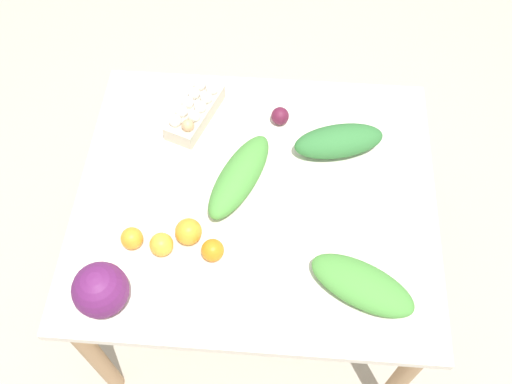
{
  "coord_description": "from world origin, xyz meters",
  "views": [
    {
      "loc": [
        0.07,
        -0.97,
        2.34
      ],
      "look_at": [
        0.0,
        0.0,
        0.77
      ],
      "focal_mm": 40.0,
      "sensor_mm": 36.0,
      "label": 1
    }
  ],
  "objects_px": {
    "greens_bunch_chard": "(239,176)",
    "orange_3": "(161,244)",
    "beet_root": "(280,116)",
    "orange_2": "(213,250)",
    "egg_carton": "(195,110)",
    "orange_0": "(188,232)",
    "orange_1": "(132,238)",
    "greens_bunch_dandelion": "(362,285)",
    "greens_bunch_scallion": "(339,141)",
    "cabbage_purple": "(101,290)"
  },
  "relations": [
    {
      "from": "greens_bunch_dandelion",
      "to": "orange_2",
      "type": "xyz_separation_m",
      "value": [
        -0.45,
        0.08,
        -0.0
      ]
    },
    {
      "from": "greens_bunch_chard",
      "to": "orange_0",
      "type": "distance_m",
      "value": 0.25
    },
    {
      "from": "orange_1",
      "to": "greens_bunch_dandelion",
      "type": "bearing_deg",
      "value": -8.42
    },
    {
      "from": "greens_bunch_dandelion",
      "to": "beet_root",
      "type": "height_order",
      "value": "greens_bunch_dandelion"
    },
    {
      "from": "orange_1",
      "to": "beet_root",
      "type": "bearing_deg",
      "value": 50.37
    },
    {
      "from": "cabbage_purple",
      "to": "orange_3",
      "type": "bearing_deg",
      "value": 51.78
    },
    {
      "from": "orange_0",
      "to": "beet_root",
      "type": "bearing_deg",
      "value": 62.06
    },
    {
      "from": "greens_bunch_scallion",
      "to": "orange_0",
      "type": "distance_m",
      "value": 0.59
    },
    {
      "from": "greens_bunch_chard",
      "to": "orange_2",
      "type": "bearing_deg",
      "value": -102.25
    },
    {
      "from": "egg_carton",
      "to": "orange_0",
      "type": "distance_m",
      "value": 0.48
    },
    {
      "from": "egg_carton",
      "to": "greens_bunch_chard",
      "type": "xyz_separation_m",
      "value": [
        0.18,
        -0.27,
        0.0
      ]
    },
    {
      "from": "egg_carton",
      "to": "orange_1",
      "type": "xyz_separation_m",
      "value": [
        -0.13,
        -0.51,
        -0.01
      ]
    },
    {
      "from": "beet_root",
      "to": "orange_2",
      "type": "xyz_separation_m",
      "value": [
        -0.18,
        -0.54,
        0.0
      ]
    },
    {
      "from": "greens_bunch_dandelion",
      "to": "greens_bunch_scallion",
      "type": "height_order",
      "value": "greens_bunch_scallion"
    },
    {
      "from": "greens_bunch_scallion",
      "to": "orange_3",
      "type": "xyz_separation_m",
      "value": [
        -0.54,
        -0.42,
        -0.01
      ]
    },
    {
      "from": "egg_carton",
      "to": "orange_3",
      "type": "bearing_deg",
      "value": -163.37
    },
    {
      "from": "orange_0",
      "to": "orange_3",
      "type": "xyz_separation_m",
      "value": [
        -0.08,
        -0.05,
        -0.01
      ]
    },
    {
      "from": "cabbage_purple",
      "to": "greens_bunch_chard",
      "type": "xyz_separation_m",
      "value": [
        0.35,
        0.43,
        -0.03
      ]
    },
    {
      "from": "orange_2",
      "to": "greens_bunch_scallion",
      "type": "bearing_deg",
      "value": 48.58
    },
    {
      "from": "orange_2",
      "to": "egg_carton",
      "type": "bearing_deg",
      "value": 102.99
    },
    {
      "from": "beet_root",
      "to": "orange_2",
      "type": "distance_m",
      "value": 0.57
    },
    {
      "from": "orange_2",
      "to": "orange_1",
      "type": "bearing_deg",
      "value": 174.91
    },
    {
      "from": "greens_bunch_scallion",
      "to": "orange_2",
      "type": "relative_size",
      "value": 4.37
    },
    {
      "from": "egg_carton",
      "to": "greens_bunch_dandelion",
      "type": "bearing_deg",
      "value": -116.88
    },
    {
      "from": "greens_bunch_chard",
      "to": "orange_3",
      "type": "relative_size",
      "value": 4.86
    },
    {
      "from": "beet_root",
      "to": "orange_0",
      "type": "bearing_deg",
      "value": -117.94
    },
    {
      "from": "cabbage_purple",
      "to": "greens_bunch_dandelion",
      "type": "height_order",
      "value": "cabbage_purple"
    },
    {
      "from": "greens_bunch_chard",
      "to": "orange_1",
      "type": "bearing_deg",
      "value": -141.66
    },
    {
      "from": "cabbage_purple",
      "to": "beet_root",
      "type": "height_order",
      "value": "cabbage_purple"
    },
    {
      "from": "cabbage_purple",
      "to": "beet_root",
      "type": "distance_m",
      "value": 0.85
    },
    {
      "from": "orange_2",
      "to": "orange_3",
      "type": "xyz_separation_m",
      "value": [
        -0.16,
        0.01,
        0.0
      ]
    },
    {
      "from": "cabbage_purple",
      "to": "orange_1",
      "type": "height_order",
      "value": "cabbage_purple"
    },
    {
      "from": "orange_2",
      "to": "greens_bunch_dandelion",
      "type": "bearing_deg",
      "value": -10.27
    },
    {
      "from": "greens_bunch_chard",
      "to": "orange_1",
      "type": "distance_m",
      "value": 0.39
    },
    {
      "from": "orange_3",
      "to": "orange_1",
      "type": "bearing_deg",
      "value": 170.83
    },
    {
      "from": "orange_0",
      "to": "orange_2",
      "type": "distance_m",
      "value": 0.1
    },
    {
      "from": "egg_carton",
      "to": "orange_0",
      "type": "bearing_deg",
      "value": -154.58
    },
    {
      "from": "egg_carton",
      "to": "orange_2",
      "type": "xyz_separation_m",
      "value": [
        0.12,
        -0.53,
        -0.01
      ]
    },
    {
      "from": "orange_1",
      "to": "orange_2",
      "type": "bearing_deg",
      "value": -5.09
    },
    {
      "from": "greens_bunch_scallion",
      "to": "orange_3",
      "type": "bearing_deg",
      "value": -141.74
    },
    {
      "from": "greens_bunch_dandelion",
      "to": "orange_2",
      "type": "distance_m",
      "value": 0.45
    },
    {
      "from": "orange_1",
      "to": "orange_3",
      "type": "relative_size",
      "value": 0.95
    },
    {
      "from": "egg_carton",
      "to": "greens_bunch_chard",
      "type": "relative_size",
      "value": 0.81
    },
    {
      "from": "greens_bunch_chard",
      "to": "greens_bunch_dandelion",
      "type": "distance_m",
      "value": 0.52
    },
    {
      "from": "egg_carton",
      "to": "orange_3",
      "type": "xyz_separation_m",
      "value": [
        -0.03,
        -0.53,
        -0.01
      ]
    },
    {
      "from": "greens_bunch_scallion",
      "to": "orange_1",
      "type": "distance_m",
      "value": 0.75
    },
    {
      "from": "orange_1",
      "to": "greens_bunch_chard",
      "type": "bearing_deg",
      "value": 38.34
    },
    {
      "from": "beet_root",
      "to": "orange_1",
      "type": "relative_size",
      "value": 0.91
    },
    {
      "from": "beet_root",
      "to": "orange_2",
      "type": "height_order",
      "value": "orange_2"
    },
    {
      "from": "cabbage_purple",
      "to": "greens_bunch_scallion",
      "type": "relative_size",
      "value": 0.53
    }
  ]
}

